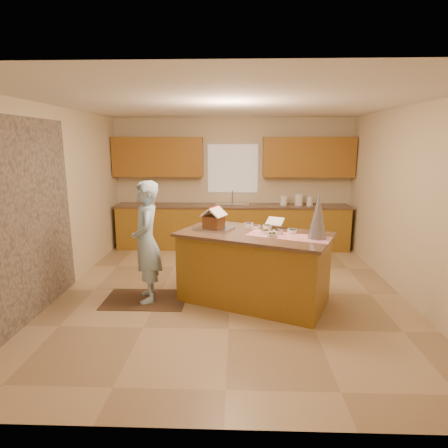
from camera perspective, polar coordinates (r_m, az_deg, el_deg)
The scene contains 28 objects.
floor at distance 5.69m, azimuth 0.95°, elevation -10.32°, with size 5.50×5.50×0.00m, color tan.
ceiling at distance 5.28m, azimuth 1.06°, elevation 17.83°, with size 5.50×5.50×0.00m, color silver.
wall_back at distance 8.05m, azimuth 1.34°, elevation 6.29°, with size 5.50×5.50×0.00m, color beige.
wall_front at distance 2.64m, azimuth -0.01°, elevation -6.17°, with size 5.50×5.50×0.00m, color beige.
wall_left at distance 5.92m, azimuth -24.02°, elevation 3.07°, with size 5.50×5.50×0.00m, color beige.
wall_right at distance 5.85m, azimuth 26.35°, elevation 2.75°, with size 5.50×5.50×0.00m, color beige.
stone_accent at distance 5.23m, azimuth -27.49°, elevation 0.54°, with size 2.50×2.50×0.00m, color gray.
window_curtain at distance 8.00m, azimuth 1.34°, elevation 8.41°, with size 1.05×0.03×1.00m, color white.
back_counter_base at distance 7.90m, azimuth 1.28°, elevation -0.51°, with size 4.80×0.60×0.88m, color olive.
back_counter_top at distance 7.81m, azimuth 1.30°, elevation 2.78°, with size 4.85×0.63×0.04m, color brown.
upper_cabinet_left at distance 8.00m, azimuth -10.00°, elevation 10.02°, with size 1.85×0.35×0.80m, color #9A6821.
upper_cabinet_right at distance 7.97m, azimuth 12.73°, elevation 9.90°, with size 1.85×0.35×0.80m, color #9A6821.
sink at distance 7.82m, azimuth 1.30°, elevation 2.71°, with size 0.70×0.45×0.12m, color silver.
faucet at distance 7.97m, azimuth 1.32°, elevation 4.13°, with size 0.03×0.03×0.28m, color silver.
island_base at distance 5.26m, azimuth 4.53°, elevation -6.82°, with size 1.93×0.96×0.94m, color olive.
island_top at distance 5.12m, azimuth 4.62°, elevation -1.59°, with size 2.02×1.05×0.04m, color brown.
table_runner at distance 4.97m, azimuth 9.83°, elevation -1.87°, with size 1.07×0.39×0.01m, color #AE0C25.
baking_tray at distance 5.29m, azimuth -1.56°, elevation -0.70°, with size 0.49×0.36×0.03m, color silver.
cookbook at distance 5.42m, azimuth 7.77°, elevation 0.39°, with size 0.24×0.02×0.19m, color white.
tinsel_tree at distance 4.88m, azimuth 14.13°, elevation 1.19°, with size 0.24×0.24×0.59m, color #A9AAB5.
rug at distance 5.55m, azimuth -11.85°, elevation -11.17°, with size 1.14×0.74×0.01m, color black.
boy at distance 5.26m, azimuth -11.73°, elevation -2.70°, with size 0.61×0.40×1.68m, color #9EC4E0.
canister_a at distance 7.86m, azimuth 9.08°, elevation 3.56°, with size 0.14×0.14×0.20m, color white.
canister_b at distance 7.90m, azimuth 11.32°, elevation 3.65°, with size 0.16×0.16×0.23m, color white.
canister_c at distance 7.94m, azimuth 12.93°, elevation 3.43°, with size 0.13×0.13×0.18m, color white.
paper_towel at distance 7.99m, azimuth -10.87°, elevation 3.70°, with size 0.10×0.10×0.22m, color white.
gingerbread_house at distance 5.27m, azimuth -1.56°, elevation 0.64°, with size 0.39×0.39×0.30m.
candy_bowls at distance 5.18m, azimuth 6.73°, elevation -0.89°, with size 0.70×0.74×0.06m.
Camera 1 is at (0.09, -5.26, 2.19)m, focal length 30.03 mm.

